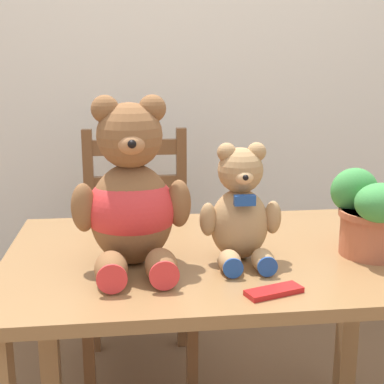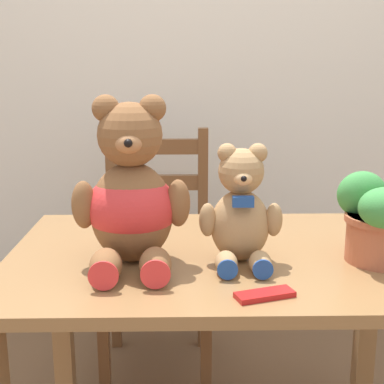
% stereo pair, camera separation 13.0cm
% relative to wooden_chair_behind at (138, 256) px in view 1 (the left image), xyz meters
% --- Properties ---
extents(wall_back, '(8.00, 0.04, 2.60)m').
position_rel_wooden_chair_behind_xyz_m(wall_back, '(0.21, 0.43, 0.83)').
color(wall_back, silver).
rests_on(wall_back, ground_plane).
extents(dining_table, '(1.12, 0.74, 0.71)m').
position_rel_wooden_chair_behind_xyz_m(dining_table, '(0.21, -0.66, 0.13)').
color(dining_table, olive).
rests_on(dining_table, ground_plane).
extents(wooden_chair_behind, '(0.41, 0.40, 0.95)m').
position_rel_wooden_chair_behind_xyz_m(wooden_chair_behind, '(0.00, 0.00, 0.00)').
color(wooden_chair_behind, brown).
rests_on(wooden_chair_behind, ground_plane).
extents(teddy_bear_left, '(0.29, 0.30, 0.41)m').
position_rel_wooden_chair_behind_xyz_m(teddy_bear_left, '(-0.02, -0.73, 0.41)').
color(teddy_bear_left, brown).
rests_on(teddy_bear_left, dining_table).
extents(teddy_bear_right, '(0.21, 0.20, 0.30)m').
position_rel_wooden_chair_behind_xyz_m(teddy_bear_right, '(0.24, -0.73, 0.37)').
color(teddy_bear_right, tan).
rests_on(teddy_bear_right, dining_table).
extents(potted_plant, '(0.19, 0.21, 0.22)m').
position_rel_wooden_chair_behind_xyz_m(potted_plant, '(0.59, -0.74, 0.36)').
color(potted_plant, '#B25B3D').
rests_on(potted_plant, dining_table).
extents(chocolate_bar, '(0.13, 0.08, 0.01)m').
position_rel_wooden_chair_behind_xyz_m(chocolate_bar, '(0.27, -0.95, 0.25)').
color(chocolate_bar, red).
rests_on(chocolate_bar, dining_table).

